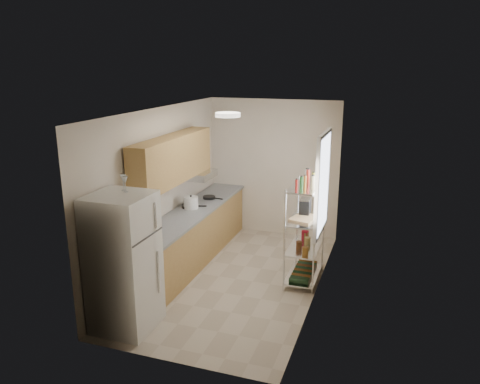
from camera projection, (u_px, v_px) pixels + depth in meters
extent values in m
cube|color=#BDAE99|center=(236.00, 279.00, 7.27)|extent=(2.50, 4.40, 0.01)
cube|color=white|center=(235.00, 110.00, 6.57)|extent=(2.50, 4.40, 0.01)
cube|color=beige|center=(273.00, 168.00, 8.93)|extent=(2.50, 0.01, 2.60)
cube|color=beige|center=(166.00, 255.00, 4.91)|extent=(2.50, 0.01, 2.60)
cube|color=beige|center=(160.00, 192.00, 7.31)|extent=(0.01, 4.40, 2.60)
cube|color=beige|center=(320.00, 207.00, 6.53)|extent=(0.01, 4.40, 2.60)
cube|color=#AF894A|center=(193.00, 236.00, 7.84)|extent=(0.60, 3.48, 0.86)
cube|color=gray|center=(193.00, 211.00, 7.72)|extent=(0.63, 3.51, 0.04)
cube|color=#B7BABC|center=(157.00, 234.00, 6.69)|extent=(0.52, 0.44, 0.04)
cube|color=#B7BABC|center=(235.00, 213.00, 8.99)|extent=(0.01, 0.55, 0.72)
cube|color=#AF894A|center=(173.00, 159.00, 7.20)|extent=(0.33, 2.20, 0.72)
cube|color=#B7BABC|center=(198.00, 174.00, 8.03)|extent=(0.50, 0.60, 0.12)
cube|color=white|center=(323.00, 184.00, 6.79)|extent=(0.06, 1.00, 1.46)
cube|color=silver|center=(303.00, 274.00, 7.21)|extent=(0.45, 0.90, 0.02)
cube|color=silver|center=(305.00, 247.00, 7.09)|extent=(0.45, 0.90, 0.02)
cube|color=silver|center=(306.00, 219.00, 6.97)|extent=(0.45, 0.90, 0.02)
cube|color=silver|center=(307.00, 186.00, 6.83)|extent=(0.45, 0.90, 0.02)
cylinder|color=silver|center=(284.00, 242.00, 6.69)|extent=(0.02, 0.02, 1.55)
cylinder|color=silver|center=(297.00, 222.00, 7.49)|extent=(0.02, 0.02, 1.55)
cylinder|color=silver|center=(314.00, 245.00, 6.56)|extent=(0.02, 0.02, 1.55)
cylinder|color=silver|center=(324.00, 225.00, 7.36)|extent=(0.02, 0.02, 1.55)
cylinder|color=white|center=(228.00, 115.00, 6.31)|extent=(0.34, 0.34, 0.05)
cube|color=silver|center=(124.00, 263.00, 5.76)|extent=(0.72, 0.72, 1.74)
cylinder|color=white|center=(191.00, 203.00, 7.77)|extent=(0.24, 0.24, 0.20)
cylinder|color=black|center=(189.00, 206.00, 7.84)|extent=(0.33, 0.33, 0.04)
cylinder|color=black|center=(209.00, 197.00, 8.34)|extent=(0.25, 0.25, 0.04)
cube|color=tan|center=(305.00, 218.00, 6.92)|extent=(0.43, 0.50, 0.03)
cube|color=black|center=(305.00, 207.00, 7.07)|extent=(0.15, 0.23, 0.26)
cube|color=maroon|center=(305.00, 234.00, 7.38)|extent=(0.09, 0.13, 0.14)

